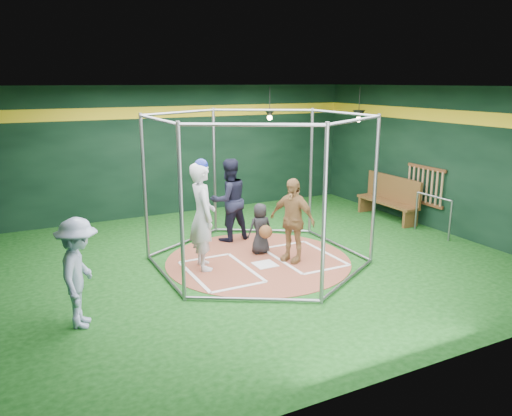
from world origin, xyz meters
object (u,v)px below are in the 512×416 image
batter_figure (202,215)px  umpire (229,200)px  visitor_leopard (292,220)px  dugout_bench (390,197)px

batter_figure → umpire: (1.18, 1.41, -0.12)m
visitor_leopard → dugout_bench: visitor_leopard is taller
visitor_leopard → dugout_bench: bearing=83.4°
batter_figure → visitor_leopard: size_ratio=1.26×
batter_figure → dugout_bench: size_ratio=1.10×
umpire → dugout_bench: size_ratio=0.96×
umpire → dugout_bench: (4.61, -0.22, -0.37)m
batter_figure → visitor_leopard: batter_figure is taller
dugout_bench → batter_figure: bearing=-168.3°
batter_figure → umpire: 1.85m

